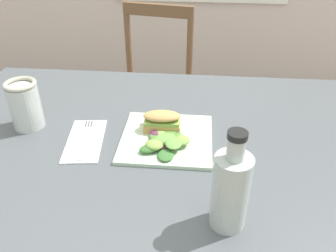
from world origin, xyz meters
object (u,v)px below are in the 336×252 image
object	(u,v)px
chair_wooden_far	(151,92)
sandwich_half_front	(162,121)
fork_on_napkin	(86,136)
plate_lunch	(167,138)
mason_jar_iced_tea	(25,107)
dining_table	(168,169)
bottle_cold_brew	(230,194)

from	to	relation	value
chair_wooden_far	sandwich_half_front	distance (m)	0.88
sandwich_half_front	fork_on_napkin	size ratio (longest dim) A/B	0.57
plate_lunch	mason_jar_iced_tea	world-z (taller)	mason_jar_iced_tea
dining_table	plate_lunch	size ratio (longest dim) A/B	5.56
dining_table	bottle_cold_brew	bearing A→B (deg)	-63.66
dining_table	chair_wooden_far	bearing A→B (deg)	101.41
plate_lunch	bottle_cold_brew	xyz separation A→B (m)	(0.15, -0.28, 0.07)
plate_lunch	sandwich_half_front	size ratio (longest dim) A/B	2.33
dining_table	mason_jar_iced_tea	bearing A→B (deg)	177.65
plate_lunch	bottle_cold_brew	world-z (taller)	bottle_cold_brew
plate_lunch	bottle_cold_brew	size ratio (longest dim) A/B	1.12
chair_wooden_far	mason_jar_iced_tea	distance (m)	0.92
dining_table	fork_on_napkin	world-z (taller)	fork_on_napkin
dining_table	sandwich_half_front	bearing A→B (deg)	133.23
chair_wooden_far	mason_jar_iced_tea	xyz separation A→B (m)	(-0.24, -0.81, 0.36)
dining_table	bottle_cold_brew	size ratio (longest dim) A/B	6.21
chair_wooden_far	fork_on_napkin	world-z (taller)	chair_wooden_far
dining_table	chair_wooden_far	xyz separation A→B (m)	(-0.17, 0.83, -0.17)
fork_on_napkin	plate_lunch	bearing A→B (deg)	2.35
plate_lunch	mason_jar_iced_tea	distance (m)	0.41
plate_lunch	fork_on_napkin	size ratio (longest dim) A/B	1.34
plate_lunch	sandwich_half_front	distance (m)	0.05
chair_wooden_far	mason_jar_iced_tea	world-z (taller)	mason_jar_iced_tea
chair_wooden_far	sandwich_half_front	xyz separation A→B (m)	(0.15, -0.80, 0.33)
dining_table	plate_lunch	world-z (taller)	plate_lunch
bottle_cold_brew	mason_jar_iced_tea	bearing A→B (deg)	150.44
plate_lunch	bottle_cold_brew	bearing A→B (deg)	-61.84
sandwich_half_front	bottle_cold_brew	xyz separation A→B (m)	(0.17, -0.32, 0.04)
sandwich_half_front	mason_jar_iced_tea	xyz separation A→B (m)	(-0.39, -0.00, 0.03)
bottle_cold_brew	mason_jar_iced_tea	xyz separation A→B (m)	(-0.56, 0.32, -0.01)
dining_table	bottle_cold_brew	xyz separation A→B (m)	(0.15, -0.30, 0.20)
chair_wooden_far	fork_on_napkin	bearing A→B (deg)	-94.13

